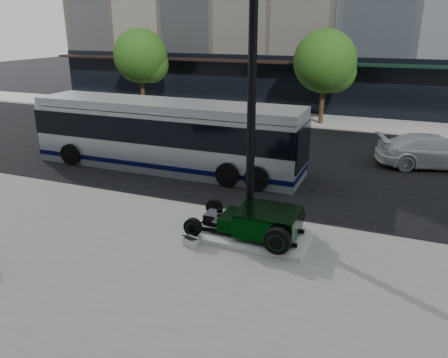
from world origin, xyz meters
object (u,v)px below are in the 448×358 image
at_px(hot_rod, 261,221).
at_px(transit_bus, 166,135).
at_px(white_sedan, 434,151).
at_px(lamppost, 252,94).

height_order(hot_rod, transit_bus, transit_bus).
bearing_deg(hot_rod, white_sedan, 63.34).
xyz_separation_m(hot_rod, lamppost, (-0.78, 1.27, 3.39)).
bearing_deg(transit_bus, white_sedan, 22.21).
xyz_separation_m(lamppost, white_sedan, (5.72, 8.57, -3.37)).
relative_size(transit_bus, white_sedan, 2.45).
bearing_deg(lamppost, hot_rod, -58.40).
distance_m(transit_bus, white_sedan, 11.85).
distance_m(hot_rod, transit_bus, 8.09).
bearing_deg(hot_rod, lamppost, 121.60).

